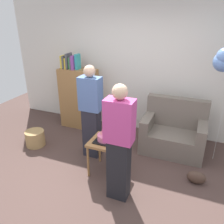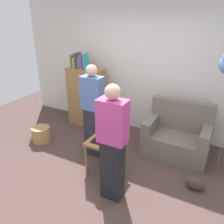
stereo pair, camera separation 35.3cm
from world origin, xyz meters
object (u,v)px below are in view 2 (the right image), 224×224
at_px(birthday_cake, 104,137).
at_px(person_blowing_candles, 93,112).
at_px(person_holding_cake, 113,145).
at_px(bookshelf, 86,96).
at_px(wicker_basket, 41,134).
at_px(couch, 177,137).
at_px(side_table, 104,145).
at_px(handbag, 195,184).

bearing_deg(birthday_cake, person_blowing_candles, 140.02).
xyz_separation_m(person_blowing_candles, person_holding_cake, (0.79, -0.77, 0.00)).
relative_size(bookshelf, wicker_basket, 4.48).
relative_size(birthday_cake, wicker_basket, 0.89).
relative_size(couch, bookshelf, 0.68).
distance_m(couch, wicker_basket, 2.62).
bearing_deg(bookshelf, person_blowing_candles, -50.33).
bearing_deg(side_table, handbag, 10.45).
distance_m(couch, side_table, 1.39).
distance_m(bookshelf, wicker_basket, 1.26).
xyz_separation_m(person_holding_cake, handbag, (1.00, 0.67, -0.73)).
height_order(bookshelf, person_blowing_candles, person_blowing_candles).
bearing_deg(couch, person_holding_cake, -109.27).
bearing_deg(bookshelf, handbag, -22.07).
bearing_deg(handbag, bookshelf, 157.93).
distance_m(couch, birthday_cake, 1.41).
relative_size(side_table, handbag, 2.05).
distance_m(person_blowing_candles, wicker_basket, 1.36).
height_order(person_holding_cake, wicker_basket, person_holding_cake).
relative_size(birthday_cake, handbag, 1.14).
bearing_deg(person_blowing_candles, birthday_cake, -49.29).
xyz_separation_m(bookshelf, wicker_basket, (-0.39, -1.07, -0.54)).
bearing_deg(side_table, birthday_cake, 12.63).
distance_m(bookshelf, person_holding_cake, 2.33).
relative_size(couch, handbag, 3.93).
relative_size(side_table, wicker_basket, 1.59).
xyz_separation_m(person_blowing_candles, handbag, (1.79, -0.10, -0.73)).
height_order(side_table, person_blowing_candles, person_blowing_candles).
relative_size(couch, wicker_basket, 3.06).
bearing_deg(couch, handbag, -59.31).
distance_m(side_table, handbag, 1.44).
xyz_separation_m(birthday_cake, person_holding_cake, (0.37, -0.42, 0.21)).
relative_size(bookshelf, person_blowing_candles, 0.99).
xyz_separation_m(side_table, person_holding_cake, (0.37, -0.42, 0.35)).
distance_m(person_holding_cake, wicker_basket, 2.17).
distance_m(side_table, birthday_cake, 0.14).
height_order(birthday_cake, handbag, birthday_cake).
bearing_deg(person_holding_cake, bookshelf, -29.19).
bearing_deg(couch, wicker_basket, -161.31).
height_order(couch, person_blowing_candles, person_blowing_candles).
height_order(couch, bookshelf, bookshelf).
distance_m(side_table, wicker_basket, 1.64).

